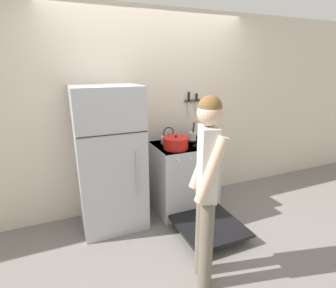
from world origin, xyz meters
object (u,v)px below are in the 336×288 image
(utensil_jar, at_px, (193,136))
(tea_kettle, at_px, (169,139))
(person, at_px, (206,184))
(stove_range, at_px, (185,178))
(dutch_oven_pot, at_px, (176,143))
(refrigerator, at_px, (110,159))

(utensil_jar, bearing_deg, tea_kettle, -178.98)
(utensil_jar, bearing_deg, person, -113.84)
(stove_range, distance_m, dutch_oven_pot, 0.56)
(refrigerator, relative_size, tea_kettle, 6.98)
(person, bearing_deg, dutch_oven_pot, 6.51)
(tea_kettle, bearing_deg, refrigerator, -171.16)
(stove_range, relative_size, utensil_jar, 5.21)
(tea_kettle, relative_size, person, 0.14)
(stove_range, bearing_deg, person, -108.82)
(refrigerator, distance_m, dutch_oven_pot, 0.80)
(refrigerator, bearing_deg, tea_kettle, 8.84)
(person, bearing_deg, refrigerator, 42.74)
(refrigerator, distance_m, tea_kettle, 0.81)
(stove_range, xyz_separation_m, person, (-0.40, -1.17, 0.50))
(refrigerator, height_order, dutch_oven_pot, refrigerator)
(refrigerator, relative_size, person, 1.00)
(tea_kettle, bearing_deg, stove_range, -46.01)
(refrigerator, xyz_separation_m, person, (0.55, -1.21, 0.11))
(refrigerator, height_order, utensil_jar, refrigerator)
(utensil_jar, bearing_deg, stove_range, -138.52)
(stove_range, bearing_deg, tea_kettle, 133.99)
(dutch_oven_pot, distance_m, tea_kettle, 0.26)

